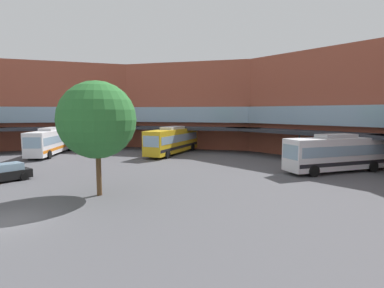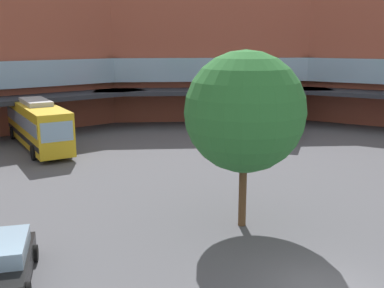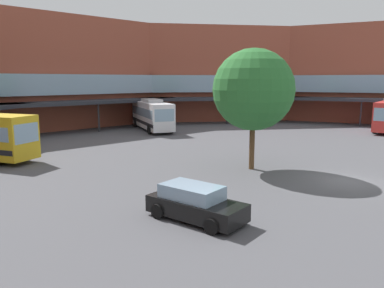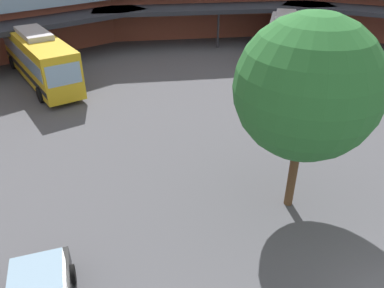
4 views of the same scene
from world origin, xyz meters
The scene contains 5 objects.
station_building centered at (0.00, 20.65, 6.63)m, with size 81.51×50.33×13.76m.
bus_0 centered at (13.19, 24.41, 1.91)m, with size 8.65×9.90×3.77m.
bus_2 centered at (-8.07, 26.54, 1.97)m, with size 4.59×12.64×3.88m.
parked_car centered at (-10.33, 4.72, 0.74)m, with size 2.46×4.59×1.53m.
plaza_tree centered at (0.00, 6.22, 5.39)m, with size 5.46×5.46×8.13m.
Camera 2 is at (-9.42, -11.62, 8.54)m, focal length 42.53 mm.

